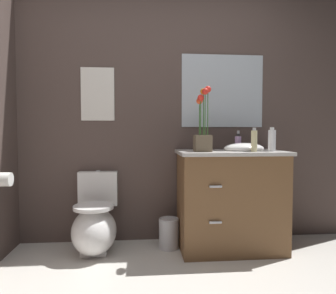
# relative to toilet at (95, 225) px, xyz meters

# --- Properties ---
(wall_back) EXTENTS (3.94, 0.05, 2.50)m
(wall_back) POSITION_rel_toilet_xyz_m (0.73, 0.30, 1.01)
(wall_back) COLOR #4C3D38
(wall_back) RESTS_ON ground_plane
(toilet) EXTENTS (0.38, 0.59, 0.69)m
(toilet) POSITION_rel_toilet_xyz_m (0.00, 0.00, 0.00)
(toilet) COLOR white
(toilet) RESTS_ON ground_plane
(vanity_cabinet) EXTENTS (0.94, 0.56, 1.06)m
(vanity_cabinet) POSITION_rel_toilet_xyz_m (1.20, -0.03, 0.21)
(vanity_cabinet) COLOR brown
(vanity_cabinet) RESTS_ON ground_plane
(flower_vase) EXTENTS (0.14, 0.14, 0.56)m
(flower_vase) POSITION_rel_toilet_xyz_m (0.93, -0.11, 0.82)
(flower_vase) COLOR brown
(flower_vase) RESTS_ON vanity_cabinet
(soap_bottle) EXTENTS (0.06, 0.06, 0.15)m
(soap_bottle) POSITION_rel_toilet_xyz_m (1.29, 0.06, 0.71)
(soap_bottle) COLOR #B28CBF
(soap_bottle) RESTS_ON vanity_cabinet
(lotion_bottle) EXTENTS (0.06, 0.06, 0.21)m
(lotion_bottle) POSITION_rel_toilet_xyz_m (1.53, -0.12, 0.74)
(lotion_bottle) COLOR white
(lotion_bottle) RESTS_ON vanity_cabinet
(hand_wash_bottle) EXTENTS (0.05, 0.05, 0.20)m
(hand_wash_bottle) POSITION_rel_toilet_xyz_m (1.36, -0.17, 0.73)
(hand_wash_bottle) COLOR beige
(hand_wash_bottle) RESTS_ON vanity_cabinet
(trash_bin) EXTENTS (0.18, 0.18, 0.27)m
(trash_bin) POSITION_rel_toilet_xyz_m (0.65, 0.04, -0.11)
(trash_bin) COLOR #B7B7BC
(trash_bin) RESTS_ON ground_plane
(wall_poster) EXTENTS (0.31, 0.01, 0.50)m
(wall_poster) POSITION_rel_toilet_xyz_m (0.00, 0.27, 1.16)
(wall_poster) COLOR silver
(wall_mirror) EXTENTS (0.80, 0.01, 0.70)m
(wall_mirror) POSITION_rel_toilet_xyz_m (1.20, 0.27, 1.21)
(wall_mirror) COLOR #B2BCC6
(toilet_paper_roll) EXTENTS (0.11, 0.11, 0.11)m
(toilet_paper_roll) POSITION_rel_toilet_xyz_m (-0.67, -0.20, 0.44)
(toilet_paper_roll) COLOR white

